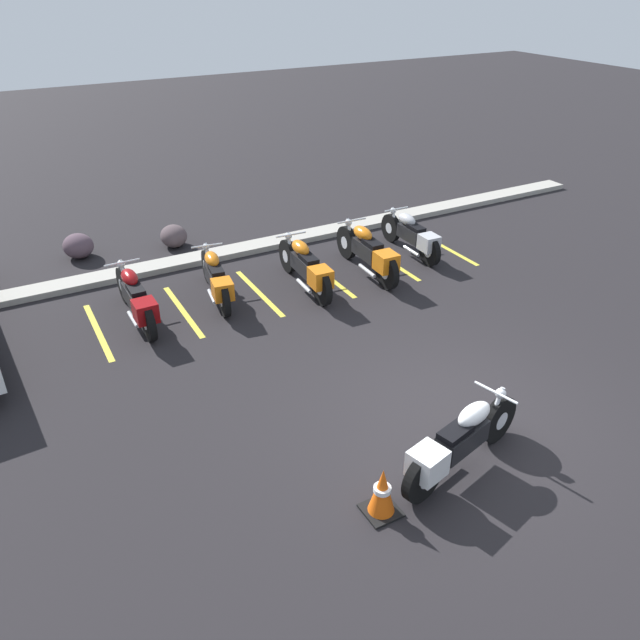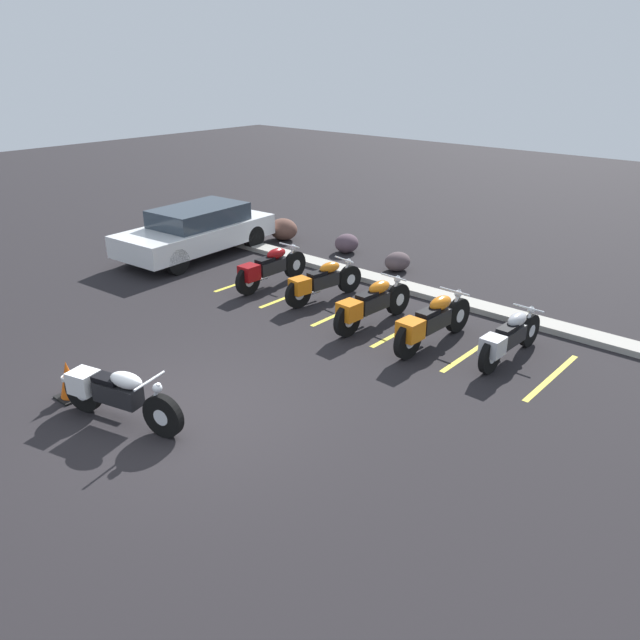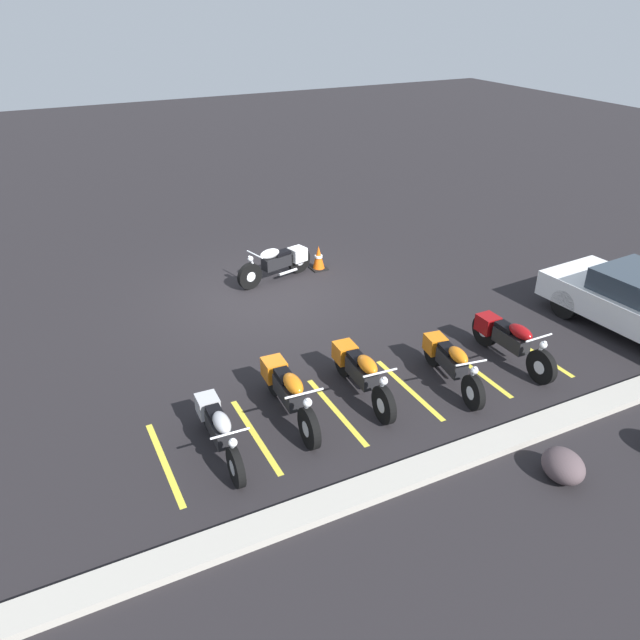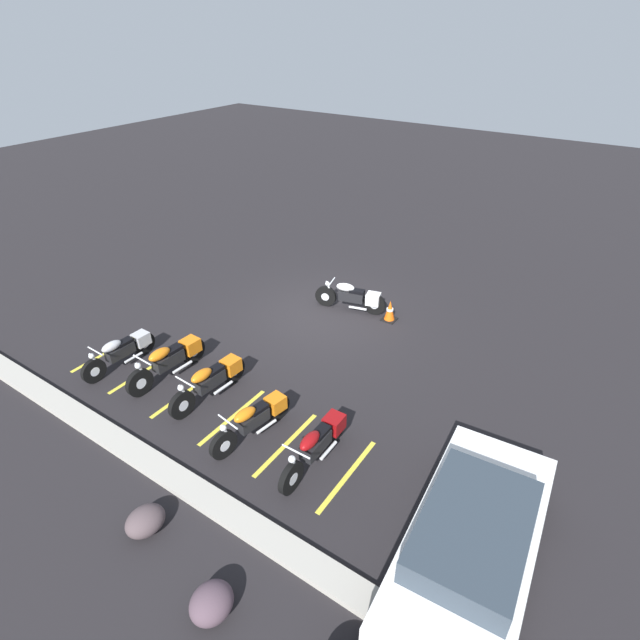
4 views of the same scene
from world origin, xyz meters
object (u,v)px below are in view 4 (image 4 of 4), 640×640
Objects in this scene: motorcycle_white_featured at (353,297)px; parked_bike_0 at (318,443)px; traffic_cone at (390,311)px; parked_bike_1 at (255,418)px; landscape_rock_2 at (212,603)px; parked_bike_3 at (171,359)px; parked_bike_4 at (122,351)px; car_white at (472,540)px; parked_bike_2 at (212,380)px; landscape_rock_1 at (145,521)px.

motorcycle_white_featured is 6.00m from parked_bike_0.
parked_bike_1 is at bearing 87.99° from traffic_cone.
parked_bike_3 is at bearing -36.62° from landscape_rock_2.
parked_bike_1 is 3.02× the size of landscape_rock_2.
landscape_rock_2 is 1.10× the size of traffic_cone.
parked_bike_3 is 1.10× the size of parked_bike_4.
parked_bike_1 is at bearing 81.01° from car_white.
landscape_rock_2 is (-3.50, 3.62, -0.21)m from parked_bike_2.
parked_bike_2 is at bearing -64.09° from landscape_rock_1.
traffic_cone is at bearing -167.74° from parked_bike_0.
parked_bike_0 is 5.75m from traffic_cone.
parked_bike_3 is at bearing -87.32° from parked_bike_2.
parked_bike_3 is at bearing 79.84° from car_white.
landscape_rock_1 is 1.97m from landscape_rock_2.
landscape_rock_2 is at bearing 38.82° from parked_bike_1.
parked_bike_0 is 0.50× the size of car_white.
parked_bike_3 reaches higher than parked_bike_1.
landscape_rock_1 is at bearing 44.88° from parked_bike_3.
landscape_rock_1 is (4.78, 2.41, -0.45)m from car_white.
parked_bike_3 is (4.50, -0.30, 0.02)m from parked_bike_0.
landscape_rock_1 is (-2.95, 3.24, -0.24)m from parked_bike_3.
parked_bike_1 reaches higher than landscape_rock_1.
motorcycle_white_featured is 0.48× the size of car_white.
parked_bike_0 is 4.51m from parked_bike_3.
parked_bike_0 is 3.29m from car_white.
parked_bike_0 is 3.36m from landscape_rock_2.
motorcycle_white_featured reaches higher than parked_bike_4.
traffic_cone is at bearing 164.12° from parked_bike_2.
landscape_rock_2 is at bearing 6.02° from parked_bike_0.
parked_bike_3 is 3.31× the size of landscape_rock_2.
parked_bike_2 is 6.41m from car_white.
car_white reaches higher than motorcycle_white_featured.
parked_bike_2 is at bearing 68.26° from motorcycle_white_featured.
parked_bike_3 is 3.65× the size of traffic_cone.
parked_bike_0 reaches higher than landscape_rock_1.
parked_bike_4 is at bearing 83.15° from car_white.
parked_bike_0 is 1.06× the size of parked_bike_4.
landscape_rock_1 is at bearing -11.29° from landscape_rock_2.
parked_bike_3 reaches higher than motorcycle_white_featured.
parked_bike_3 reaches higher than parked_bike_4.
parked_bike_3 is at bearing -94.39° from parked_bike_0.
parked_bike_1 is 1.69m from parked_bike_2.
car_white is at bearing 93.64° from parked_bike_1.
parked_bike_0 is 1.48m from parked_bike_1.
parked_bike_3 is 6.09m from landscape_rock_2.
landscape_rock_2 reaches higher than landscape_rock_1.
parked_bike_4 is 3.30× the size of traffic_cone.
traffic_cone is (-1.16, -0.11, -0.16)m from motorcycle_white_featured.
parked_bike_1 reaches higher than traffic_cone.
car_white reaches higher than parked_bike_0.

